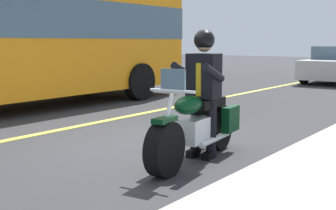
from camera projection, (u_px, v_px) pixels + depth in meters
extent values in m
plane|color=#333335|center=(145.00, 146.00, 6.72)|extent=(80.00, 80.00, 0.00)
cube|color=#E5DB4C|center=(60.00, 130.00, 7.92)|extent=(60.00, 0.16, 0.01)
cylinder|color=black|center=(165.00, 149.00, 5.16)|extent=(0.68, 0.28, 0.66)
cylinder|color=black|center=(218.00, 127.00, 6.49)|extent=(0.68, 0.28, 0.66)
cube|color=silver|center=(195.00, 130.00, 5.83)|extent=(0.59, 0.35, 0.32)
ellipsoid|color=black|center=(188.00, 105.00, 5.61)|extent=(0.59, 0.35, 0.24)
cube|color=black|center=(207.00, 103.00, 6.09)|extent=(0.73, 0.37, 0.12)
cube|color=black|center=(231.00, 119.00, 6.32)|extent=(0.41, 0.17, 0.36)
cube|color=black|center=(203.00, 116.00, 6.53)|extent=(0.41, 0.17, 0.36)
cylinder|color=silver|center=(166.00, 126.00, 5.14)|extent=(0.35, 0.09, 0.76)
cylinder|color=silver|center=(172.00, 91.00, 5.22)|extent=(0.11, 0.60, 0.04)
cube|color=black|center=(165.00, 120.00, 5.11)|extent=(0.38, 0.20, 0.06)
cylinder|color=silver|center=(215.00, 139.00, 6.03)|extent=(0.90, 0.19, 0.08)
cube|color=slate|center=(173.00, 81.00, 5.22)|extent=(0.08, 0.32, 0.28)
cylinder|color=black|center=(211.00, 128.00, 5.99)|extent=(0.14, 0.14, 0.84)
cube|color=black|center=(209.00, 155.00, 5.99)|extent=(0.27, 0.14, 0.10)
cylinder|color=black|center=(195.00, 126.00, 6.11)|extent=(0.14, 0.14, 0.84)
cube|color=black|center=(193.00, 153.00, 6.11)|extent=(0.27, 0.14, 0.10)
cube|color=black|center=(204.00, 76.00, 5.95)|extent=(0.37, 0.44, 0.60)
cube|color=#B28C14|center=(199.00, 80.00, 5.82)|extent=(0.03, 0.07, 0.44)
cylinder|color=black|center=(213.00, 73.00, 5.68)|extent=(0.56, 0.17, 0.28)
cylinder|color=black|center=(183.00, 72.00, 5.89)|extent=(0.56, 0.17, 0.28)
sphere|color=tan|center=(204.00, 44.00, 5.89)|extent=(0.22, 0.22, 0.22)
sphere|color=black|center=(204.00, 40.00, 5.88)|extent=(0.28, 0.28, 0.28)
cube|color=slate|center=(150.00, 28.00, 13.97)|extent=(0.06, 2.40, 1.90)
cylinder|color=black|center=(80.00, 77.00, 13.40)|extent=(1.00, 0.30, 1.00)
cylinder|color=black|center=(139.00, 82.00, 11.96)|extent=(1.00, 0.30, 1.00)
cylinder|color=black|center=(304.00, 75.00, 16.64)|extent=(0.64, 0.22, 0.64)
cylinder|color=black|center=(329.00, 71.00, 18.93)|extent=(0.64, 0.22, 0.64)
cube|color=slate|center=(133.00, 33.00, 22.52)|extent=(1.10, 0.06, 1.60)
cube|color=slate|center=(54.00, 31.00, 18.59)|extent=(1.10, 0.06, 1.60)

